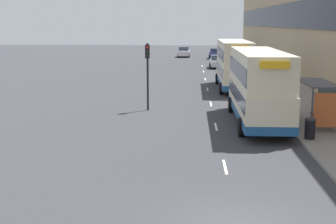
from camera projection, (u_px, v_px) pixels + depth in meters
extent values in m
cube|color=gray|center=(264.00, 77.00, 51.13)|extent=(5.00, 93.00, 0.14)
cube|color=tan|center=(305.00, 8.00, 49.55)|extent=(3.00, 93.00, 14.77)
cube|color=black|center=(290.00, 15.00, 49.76)|extent=(0.12, 89.28, 2.66)
cube|color=silver|center=(225.00, 167.00, 19.44)|extent=(0.12, 2.00, 0.01)
cube|color=silver|center=(216.00, 127.00, 26.92)|extent=(0.12, 2.00, 0.01)
cube|color=silver|center=(211.00, 104.00, 34.40)|extent=(0.12, 2.00, 0.01)
cube|color=silver|center=(208.00, 89.00, 41.87)|extent=(0.12, 2.00, 0.01)
cube|color=silver|center=(205.00, 79.00, 49.35)|extent=(0.12, 2.00, 0.01)
cube|color=silver|center=(204.00, 72.00, 56.83)|extent=(0.12, 2.00, 0.01)
cube|color=silver|center=(202.00, 66.00, 64.31)|extent=(0.12, 2.00, 0.01)
cube|color=#4C4C51|center=(317.00, 83.00, 26.22)|extent=(1.60, 4.20, 0.08)
cylinder|color=#4C4C51|center=(312.00, 111.00, 24.53)|extent=(0.10, 0.10, 2.40)
cylinder|color=#4C4C51|center=(295.00, 99.00, 28.45)|extent=(0.10, 0.10, 2.40)
cylinder|color=#4C4C51|center=(319.00, 99.00, 28.38)|extent=(0.10, 0.10, 2.40)
cube|color=#99A8B2|center=(328.00, 103.00, 26.40)|extent=(0.04, 3.68, 1.92)
cube|color=#D86633|center=(325.00, 110.00, 24.54)|extent=(1.19, 0.10, 1.82)
cube|color=maroon|center=(319.00, 118.00, 26.58)|extent=(0.36, 2.80, 0.08)
cube|color=beige|center=(258.00, 100.00, 27.51)|extent=(2.55, 10.37, 1.85)
cube|color=beige|center=(259.00, 68.00, 27.15)|extent=(2.50, 10.06, 1.95)
cube|color=#1E518C|center=(257.00, 112.00, 27.65)|extent=(2.58, 10.42, 0.45)
cube|color=#2D3847|center=(258.00, 94.00, 27.44)|extent=(2.58, 9.75, 0.81)
cube|color=#2D3847|center=(259.00, 69.00, 27.17)|extent=(2.55, 9.75, 0.94)
cube|color=yellow|center=(275.00, 65.00, 21.97)|extent=(1.40, 0.08, 0.36)
cylinder|color=black|center=(231.00, 105.00, 31.21)|extent=(0.30, 1.00, 1.00)
cylinder|color=black|center=(269.00, 105.00, 31.08)|extent=(0.30, 1.00, 1.00)
cylinder|color=black|center=(241.00, 127.00, 24.60)|extent=(0.30, 1.00, 1.00)
cylinder|color=black|center=(290.00, 128.00, 24.47)|extent=(0.30, 1.00, 1.00)
cube|color=beige|center=(234.00, 73.00, 41.82)|extent=(2.55, 10.25, 1.85)
cube|color=beige|center=(234.00, 52.00, 41.46)|extent=(2.50, 9.95, 1.95)
cube|color=#1E518C|center=(233.00, 81.00, 41.95)|extent=(2.58, 10.31, 0.45)
cube|color=#2D3847|center=(234.00, 69.00, 41.75)|extent=(2.58, 9.64, 0.81)
cube|color=#2D3847|center=(234.00, 53.00, 41.48)|extent=(2.55, 9.64, 0.94)
cube|color=yellow|center=(240.00, 48.00, 36.33)|extent=(1.40, 0.08, 0.36)
cylinder|color=black|center=(217.00, 79.00, 45.47)|extent=(0.30, 1.00, 1.00)
cylinder|color=black|center=(243.00, 79.00, 45.35)|extent=(0.30, 1.00, 1.00)
cylinder|color=black|center=(221.00, 88.00, 38.94)|extent=(0.30, 1.00, 1.00)
cylinder|color=black|center=(252.00, 89.00, 38.81)|extent=(0.30, 1.00, 1.00)
cube|color=navy|center=(215.00, 54.00, 77.00)|extent=(1.83, 3.84, 0.77)
cube|color=#2D3847|center=(215.00, 50.00, 76.68)|extent=(1.61, 1.84, 0.63)
cylinder|color=black|center=(209.00, 56.00, 78.29)|extent=(0.20, 0.60, 0.60)
cylinder|color=black|center=(220.00, 56.00, 78.19)|extent=(0.20, 0.60, 0.60)
cylinder|color=black|center=(210.00, 57.00, 75.95)|extent=(0.20, 0.60, 0.60)
cylinder|color=black|center=(221.00, 57.00, 75.86)|extent=(0.20, 0.60, 0.60)
cube|color=silver|center=(217.00, 63.00, 61.23)|extent=(1.72, 4.32, 0.77)
cube|color=#2D3847|center=(217.00, 58.00, 60.89)|extent=(1.51, 2.07, 0.63)
cylinder|color=black|center=(210.00, 65.00, 62.66)|extent=(0.20, 0.60, 0.60)
cylinder|color=black|center=(223.00, 65.00, 62.57)|extent=(0.20, 0.60, 0.60)
cylinder|color=black|center=(211.00, 67.00, 60.03)|extent=(0.20, 0.60, 0.60)
cylinder|color=black|center=(224.00, 67.00, 59.95)|extent=(0.20, 0.60, 0.60)
cube|color=silver|center=(228.00, 70.00, 52.22)|extent=(1.74, 4.09, 0.78)
cube|color=#2D3847|center=(228.00, 64.00, 51.88)|extent=(1.53, 1.96, 0.64)
cylinder|color=black|center=(219.00, 72.00, 53.58)|extent=(0.20, 0.60, 0.60)
cylinder|color=black|center=(235.00, 72.00, 53.49)|extent=(0.20, 0.60, 0.60)
cylinder|color=black|center=(221.00, 74.00, 51.09)|extent=(0.20, 0.60, 0.60)
cylinder|color=black|center=(237.00, 75.00, 51.01)|extent=(0.20, 0.60, 0.60)
cube|color=silver|center=(184.00, 53.00, 80.48)|extent=(1.89, 4.05, 0.80)
cube|color=#2D3847|center=(184.00, 49.00, 80.54)|extent=(1.67, 1.95, 0.66)
cylinder|color=black|center=(189.00, 56.00, 79.28)|extent=(0.20, 0.60, 0.60)
cylinder|color=black|center=(178.00, 56.00, 79.37)|extent=(0.20, 0.60, 0.60)
cylinder|color=black|center=(189.00, 55.00, 81.74)|extent=(0.20, 0.60, 0.60)
cylinder|color=black|center=(178.00, 55.00, 81.84)|extent=(0.20, 0.60, 0.60)
cylinder|color=#23232D|center=(322.00, 105.00, 30.80)|extent=(0.29, 0.29, 0.86)
cylinder|color=#997F51|center=(323.00, 93.00, 30.65)|extent=(0.36, 0.36, 0.71)
sphere|color=tan|center=(324.00, 86.00, 30.56)|extent=(0.23, 0.23, 0.23)
cylinder|color=black|center=(310.00, 129.00, 23.51)|extent=(0.52, 0.52, 0.95)
cylinder|color=#2D2D33|center=(311.00, 119.00, 23.41)|extent=(0.55, 0.55, 0.10)
cylinder|color=black|center=(148.00, 77.00, 31.55)|extent=(0.14, 0.14, 4.55)
cube|color=black|center=(147.00, 51.00, 31.18)|extent=(0.30, 0.24, 0.90)
sphere|color=red|center=(147.00, 47.00, 31.01)|extent=(0.16, 0.16, 0.16)
sphere|color=#2D2D2D|center=(147.00, 52.00, 31.06)|extent=(0.16, 0.16, 0.16)
sphere|color=#2D2D2D|center=(147.00, 56.00, 31.11)|extent=(0.16, 0.16, 0.16)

